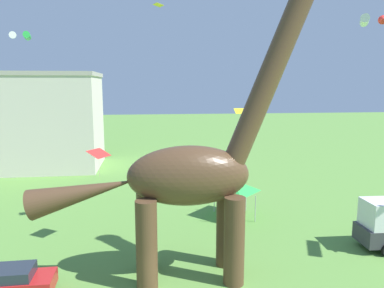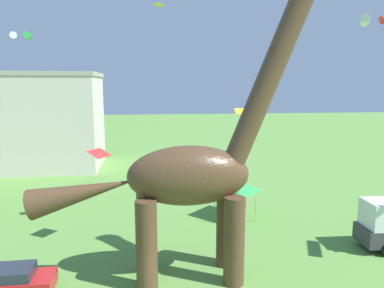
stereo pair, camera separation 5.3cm
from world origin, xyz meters
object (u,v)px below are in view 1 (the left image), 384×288
Objects in this scene: kite_mid_center at (99,153)px; person_vendor_side at (151,212)px; dinosaur_sculpture at (187,176)px; parked_sedan_left at (10,282)px; kite_apex at (24,36)px; festival_canopy_tent at (234,186)px; kite_near_low at (158,5)px; kite_high_left at (242,111)px; kite_near_high at (369,20)px.

person_vendor_side is at bearing 50.36° from kite_mid_center.
dinosaur_sculpture is 10.23m from parked_sedan_left.
kite_apex reaches higher than parked_sedan_left.
kite_apex is at bearing 122.32° from dinosaur_sculpture.
festival_canopy_tent is 24.95m from kite_apex.
kite_near_low is 17.38m from kite_high_left.
kite_apex is 19.47m from kite_mid_center.
kite_high_left reaches higher than person_vendor_side.
person_vendor_side is at bearing 53.18° from parked_sedan_left.
kite_near_high reaches higher than festival_canopy_tent.
dinosaur_sculpture is at bearing -55.16° from kite_apex.
kite_near_low is at bearing -81.17° from person_vendor_side.
dinosaur_sculpture is 20.14m from kite_high_left.
parked_sedan_left is 25.73m from kite_apex.
kite_high_left is at bearing 41.75° from person_vendor_side.
kite_near_low is at bearing -125.03° from kite_high_left.
festival_canopy_tent is 19.17m from kite_near_high.
kite_near_high is (9.85, -5.58, 8.36)m from kite_high_left.
kite_near_low reaches higher than kite_high_left.
kite_near_high reaches higher than kite_mid_center.
person_vendor_side is at bearing -42.63° from kite_apex.
kite_near_high is (12.89, 4.12, 13.58)m from festival_canopy_tent.
kite_near_high reaches higher than kite_near_low.
kite_near_high is (18.80, 7.18, 0.67)m from kite_near_low.
kite_near_high reaches higher than dinosaur_sculpture.
kite_near_high is (19.47, 4.05, 15.45)m from person_vendor_side.
kite_near_low is 18.88m from kite_apex.
kite_near_low reaches higher than person_vendor_side.
kite_near_low is 0.29× the size of kite_near_high.
kite_near_low reaches higher than festival_canopy_tent.
kite_apex reaches higher than kite_high_left.
festival_canopy_tent is at bearing 59.26° from dinosaur_sculpture.
person_vendor_side is (7.05, 9.83, -0.14)m from parked_sedan_left.
kite_near_low is at bearing -159.09° from kite_near_high.
kite_mid_center is at bearing -59.98° from kite_apex.
kite_near_high is at bearing 8.47° from person_vendor_side.
festival_canopy_tent is (4.71, 8.77, -3.15)m from dinosaur_sculpture.
parked_sedan_left is 26.56m from kite_high_left.
kite_mid_center is at bearing -132.93° from person_vendor_side.
kite_apex is (-21.52, 1.32, 7.41)m from kite_high_left.
person_vendor_side is 7.48m from kite_mid_center.
dinosaur_sculpture is 3.72× the size of parked_sedan_left.
kite_mid_center is (-9.87, -3.89, 3.55)m from festival_canopy_tent.
parked_sedan_left is at bearing -144.40° from festival_canopy_tent.
kite_near_high reaches higher than kite_apex.
kite_apex reaches higher than kite_mid_center.
kite_high_left is at bearing 54.97° from kite_near_low.
festival_canopy_tent is at bearing -3.89° from person_vendor_side.
parked_sedan_left is 3.84× the size of person_vendor_side.
dinosaur_sculpture is 5.64× the size of kite_near_high.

